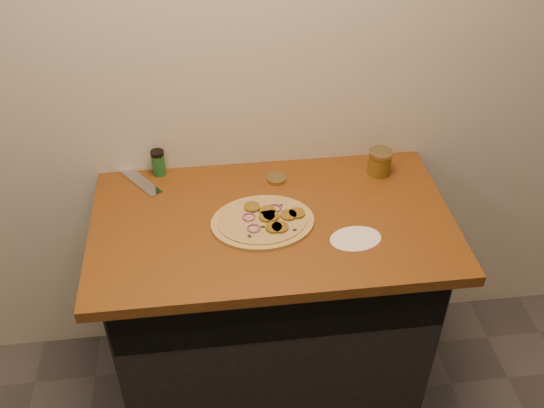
{
  "coord_description": "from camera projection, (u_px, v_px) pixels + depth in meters",
  "views": [
    {
      "loc": [
        -0.19,
        -0.12,
        2.19
      ],
      "look_at": [
        0.0,
        1.43,
        0.95
      ],
      "focal_mm": 40.0,
      "sensor_mm": 36.0,
      "label": 1
    }
  ],
  "objects": [
    {
      "name": "flour_spill",
      "position": [
        356.0,
        239.0,
        1.93
      ],
      "size": [
        0.19,
        0.19,
        0.0
      ],
      "primitive_type": "cylinder",
      "rotation": [
        0.0,
        0.0,
        0.13
      ],
      "color": "silver",
      "rests_on": "countertop"
    },
    {
      "name": "spice_shaker",
      "position": [
        158.0,
        163.0,
        2.18
      ],
      "size": [
        0.05,
        0.05,
        0.1
      ],
      "color": "#1E5F27",
      "rests_on": "countertop"
    },
    {
      "name": "countertop",
      "position": [
        272.0,
        222.0,
        2.03
      ],
      "size": [
        1.2,
        0.7,
        0.04
      ],
      "primitive_type": "cube",
      "color": "brown",
      "rests_on": "cabinet"
    },
    {
      "name": "chefs_knife",
      "position": [
        125.0,
        168.0,
        2.23
      ],
      "size": [
        0.24,
        0.31,
        0.02
      ],
      "color": "#B7BAC1",
      "rests_on": "countertop"
    },
    {
      "name": "pizza",
      "position": [
        264.0,
        221.0,
        1.99
      ],
      "size": [
        0.35,
        0.35,
        0.02
      ],
      "color": "tan",
      "rests_on": "countertop"
    },
    {
      "name": "cabinet",
      "position": [
        271.0,
        307.0,
        2.33
      ],
      "size": [
        1.1,
        0.6,
        0.86
      ],
      "primitive_type": "cube",
      "color": "black",
      "rests_on": "ground"
    },
    {
      "name": "salsa_jar",
      "position": [
        380.0,
        162.0,
        2.19
      ],
      "size": [
        0.09,
        0.09,
        0.09
      ],
      "color": "#A83210",
      "rests_on": "countertop"
    },
    {
      "name": "mason_jar_lid",
      "position": [
        276.0,
        179.0,
        2.17
      ],
      "size": [
        0.09,
        0.09,
        0.01
      ],
      "primitive_type": "cylinder",
      "rotation": [
        0.0,
        0.0,
        0.4
      ],
      "color": "tan",
      "rests_on": "countertop"
    }
  ]
}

